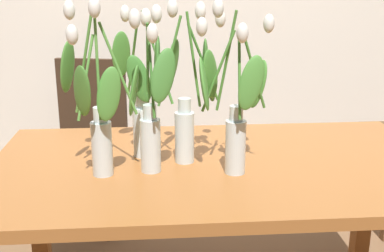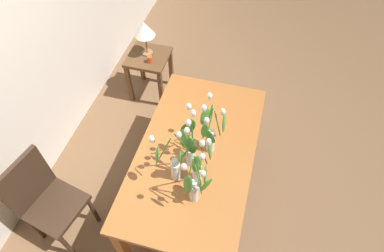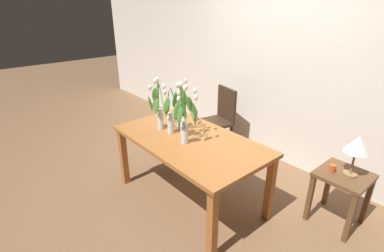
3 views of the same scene
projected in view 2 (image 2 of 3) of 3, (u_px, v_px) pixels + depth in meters
The scene contains 11 objects.
ground_plane at pixel (195, 194), 3.11m from camera, with size 18.00×18.00×0.00m, color brown.
dining_table at pixel (196, 157), 2.61m from camera, with size 1.60×0.90×0.74m.
tulip_vase_0 at pixel (190, 145), 2.31m from camera, with size 0.25×0.20×0.55m.
tulip_vase_1 at pixel (196, 165), 2.25m from camera, with size 0.19×0.24×0.53m.
tulip_vase_2 at pixel (211, 133), 2.37m from camera, with size 0.26×0.21×0.56m.
tulip_vase_3 at pixel (174, 162), 2.25m from camera, with size 0.26×0.23×0.56m.
tulip_vase_4 at pixel (196, 183), 2.11m from camera, with size 0.27×0.20×0.57m.
dining_chair at pixel (45, 198), 2.52m from camera, with size 0.47×0.47×0.93m.
side_table at pixel (149, 64), 3.64m from camera, with size 0.44×0.44×0.55m.
table_lamp at pixel (144, 30), 3.34m from camera, with size 0.22×0.22×0.40m.
pillar_candle at pixel (150, 59), 3.45m from camera, with size 0.06×0.06×0.07m, color #CC4C23.
Camera 2 is at (-1.39, -0.34, 2.85)m, focal length 30.23 mm.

